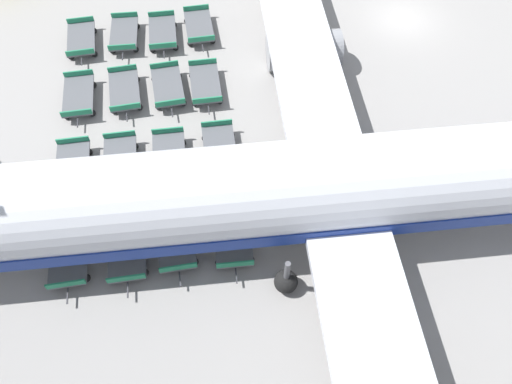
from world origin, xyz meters
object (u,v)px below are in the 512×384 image
at_px(baggage_dolly_row_mid_b_col_c, 169,157).
at_px(baggage_dolly_row_near_col_d, 69,254).
at_px(baggage_dolly_row_mid_a_col_a, 124,34).
at_px(baggage_dolly_row_far_col_a, 199,27).
at_px(baggage_dolly_row_near_col_a, 81,39).
at_px(baggage_dolly_row_far_col_d, 233,236).
at_px(baggage_dolly_row_mid_b_col_a, 163,33).
at_px(baggage_dolly_row_mid_b_col_b, 168,87).
at_px(airplane, 366,184).
at_px(baggage_dolly_row_near_col_c, 73,167).
at_px(baggage_dolly_row_far_col_b, 205,84).
at_px(baggage_dolly_row_far_col_c, 220,149).
at_px(baggage_dolly_row_mid_a_col_b, 125,91).
at_px(baggage_dolly_row_mid_a_col_c, 120,161).
at_px(baggage_dolly_row_mid_a_col_d, 127,249).
at_px(baggage_dolly_row_near_col_b, 79,96).
at_px(baggage_dolly_row_mid_b_col_d, 176,239).

bearing_deg(baggage_dolly_row_mid_b_col_c, baggage_dolly_row_near_col_d, -35.11).
distance_m(baggage_dolly_row_mid_a_col_a, baggage_dolly_row_far_col_a, 4.59).
relative_size(baggage_dolly_row_near_col_a, baggage_dolly_row_far_col_d, 1.01).
distance_m(baggage_dolly_row_mid_b_col_a, baggage_dolly_row_far_col_a, 2.27).
bearing_deg(baggage_dolly_row_far_col_a, baggage_dolly_row_far_col_d, 9.45).
bearing_deg(baggage_dolly_row_mid_b_col_b, airplane, 48.19).
xyz_separation_m(baggage_dolly_row_near_col_c, baggage_dolly_row_far_col_b, (-5.90, 6.20, 0.00)).
xyz_separation_m(baggage_dolly_row_far_col_b, baggage_dolly_row_far_col_c, (4.75, 1.01, 0.00)).
bearing_deg(baggage_dolly_row_far_col_d, baggage_dolly_row_mid_a_col_b, -145.98).
distance_m(baggage_dolly_row_near_col_a, baggage_dolly_row_mid_b_col_a, 4.89).
xyz_separation_m(baggage_dolly_row_near_col_a, baggage_dolly_row_mid_a_col_a, (-0.49, 2.51, 0.00)).
xyz_separation_m(baggage_dolly_row_mid_a_col_a, baggage_dolly_row_far_col_c, (9.13, 6.24, 0.00)).
relative_size(baggage_dolly_row_mid_a_col_b, baggage_dolly_row_mid_b_col_c, 1.00).
height_order(baggage_dolly_row_near_col_d, baggage_dolly_row_mid_b_col_c, same).
bearing_deg(baggage_dolly_row_mid_a_col_c, baggage_dolly_row_mid_a_col_d, 12.28).
bearing_deg(baggage_dolly_row_far_col_d, baggage_dolly_row_far_col_a, -170.55).
xyz_separation_m(baggage_dolly_row_near_col_d, baggage_dolly_row_mid_b_col_c, (-5.46, 3.84, 0.00)).
relative_size(baggage_dolly_row_near_col_a, baggage_dolly_row_mid_a_col_c, 1.00).
xyz_separation_m(baggage_dolly_row_near_col_b, baggage_dolly_row_far_col_b, (-0.95, 6.91, 0.00)).
relative_size(baggage_dolly_row_mid_b_col_d, baggage_dolly_row_far_col_c, 1.00).
bearing_deg(baggage_dolly_row_near_col_b, airplane, 61.51).
bearing_deg(baggage_dolly_row_mid_a_col_c, baggage_dolly_row_mid_a_col_a, -172.45).
bearing_deg(baggage_dolly_row_near_col_c, baggage_dolly_row_mid_b_col_c, 97.80).
bearing_deg(baggage_dolly_row_mid_a_col_b, baggage_dolly_row_mid_a_col_d, 9.23).
height_order(baggage_dolly_row_near_col_b, baggage_dolly_row_near_col_d, same).
bearing_deg(baggage_dolly_row_near_col_d, baggage_dolly_row_mid_a_col_a, 179.57).
bearing_deg(baggage_dolly_row_mid_a_col_a, baggage_dolly_row_far_col_c, 34.34).
distance_m(baggage_dolly_row_mid_a_col_d, baggage_dolly_row_far_col_b, 10.82).
xyz_separation_m(baggage_dolly_row_mid_a_col_c, baggage_dolly_row_far_col_c, (-0.77, 4.92, 0.00)).
bearing_deg(baggage_dolly_row_far_col_c, baggage_dolly_row_near_col_c, -80.93).
bearing_deg(baggage_dolly_row_mid_a_col_b, baggage_dolly_row_mid_b_col_d, 21.53).
distance_m(baggage_dolly_row_near_col_c, baggage_dolly_row_mid_b_col_b, 7.02).
xyz_separation_m(baggage_dolly_row_near_col_b, baggage_dolly_row_mid_b_col_a, (-5.46, 4.03, 0.00)).
xyz_separation_m(baggage_dolly_row_near_col_c, baggage_dolly_row_near_col_d, (4.81, 0.86, 0.00)).
distance_m(baggage_dolly_row_mid_a_col_c, baggage_dolly_row_mid_a_col_d, 5.03).
height_order(baggage_dolly_row_near_col_c, baggage_dolly_row_mid_a_col_d, same).
distance_m(baggage_dolly_row_mid_a_col_d, baggage_dolly_row_far_col_d, 4.68).
xyz_separation_m(baggage_dolly_row_mid_a_col_a, baggage_dolly_row_mid_a_col_d, (14.82, 2.38, 0.00)).
bearing_deg(baggage_dolly_row_near_col_c, baggage_dolly_row_mid_a_col_c, 99.34).
height_order(baggage_dolly_row_mid_a_col_a, baggage_dolly_row_far_col_a, same).
height_order(baggage_dolly_row_mid_a_col_b, baggage_dolly_row_far_col_d, same).
xyz_separation_m(baggage_dolly_row_near_col_a, baggage_dolly_row_far_col_b, (3.89, 7.73, 0.00)).
height_order(baggage_dolly_row_mid_a_col_d, baggage_dolly_row_far_col_a, same).
bearing_deg(baggage_dolly_row_mid_a_col_d, baggage_dolly_row_near_col_b, -156.79).
bearing_deg(baggage_dolly_row_mid_a_col_b, baggage_dolly_row_mid_a_col_c, 6.18).
relative_size(baggage_dolly_row_near_col_a, baggage_dolly_row_mid_b_col_d, 1.00).
bearing_deg(baggage_dolly_row_mid_b_col_a, baggage_dolly_row_mid_a_col_c, -5.87).
bearing_deg(baggage_dolly_row_far_col_c, baggage_dolly_row_mid_b_col_b, -145.68).
bearing_deg(baggage_dolly_row_mid_b_col_d, airplane, 98.48).
bearing_deg(baggage_dolly_row_mid_a_col_c, baggage_dolly_row_far_col_b, 144.74).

